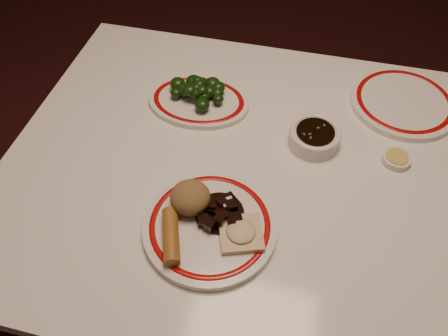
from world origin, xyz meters
TOP-DOWN VIEW (x-y plane):
  - ground at (0.00, 0.00)m, footprint 7.00×7.00m
  - dining_table at (0.00, 0.00)m, footprint 1.20×0.90m
  - main_plate at (-0.09, -0.18)m, footprint 0.33×0.33m
  - rice_mound at (-0.14, -0.14)m, footprint 0.08×0.08m
  - spring_roll at (-0.15, -0.23)m, footprint 0.07×0.12m
  - fried_wonton at (-0.03, -0.19)m, footprint 0.10×0.10m
  - stirfry_heap at (-0.08, -0.15)m, footprint 0.10×0.10m
  - broccoli_plate at (-0.21, 0.17)m, footprint 0.26×0.23m
  - broccoli_pile at (-0.21, 0.18)m, footprint 0.15×0.11m
  - soy_bowl at (0.08, 0.10)m, footprint 0.12×0.12m
  - sweet_sour_dish at (0.11, 0.15)m, footprint 0.06×0.06m
  - mustard_dish at (0.27, 0.09)m, footprint 0.06×0.06m
  - far_plate at (0.29, 0.29)m, footprint 0.29×0.29m

SIDE VIEW (x-z plane):
  - ground at x=0.00m, z-range 0.00..0.00m
  - dining_table at x=0.00m, z-range 0.28..1.03m
  - sweet_sour_dish at x=0.11m, z-range 0.75..0.77m
  - mustard_dish at x=0.27m, z-range 0.75..0.77m
  - broccoli_plate at x=-0.21m, z-range 0.75..0.77m
  - far_plate at x=0.29m, z-range 0.75..0.77m
  - main_plate at x=-0.09m, z-range 0.75..0.77m
  - soy_bowl at x=0.08m, z-range 0.75..0.79m
  - fried_wonton at x=-0.03m, z-range 0.77..0.79m
  - stirfry_heap at x=-0.08m, z-range 0.76..0.80m
  - spring_roll at x=-0.15m, z-range 0.77..0.80m
  - broccoli_pile at x=-0.21m, z-range 0.76..0.81m
  - rice_mound at x=-0.14m, z-range 0.77..0.83m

